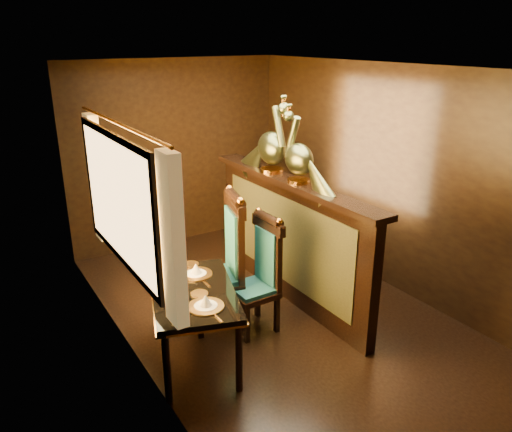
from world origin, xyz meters
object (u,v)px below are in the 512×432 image
(chair_right, at_px, (227,257))
(peacock_right, at_px, (272,134))
(dining_table, at_px, (193,297))
(chair_left, at_px, (262,270))
(peacock_left, at_px, (299,145))

(chair_right, xyz_separation_m, peacock_right, (0.82, 0.46, 1.06))
(chair_right, height_order, peacock_right, peacock_right)
(dining_table, distance_m, chair_right, 0.68)
(dining_table, distance_m, chair_left, 0.81)
(chair_right, xyz_separation_m, peacock_left, (0.82, -0.03, 1.02))
(peacock_right, bearing_deg, peacock_left, -90.00)
(peacock_left, bearing_deg, chair_right, 178.12)
(chair_left, distance_m, chair_right, 0.36)
(chair_right, relative_size, peacock_left, 1.81)
(peacock_left, height_order, peacock_right, peacock_right)
(dining_table, height_order, peacock_right, peacock_right)
(dining_table, bearing_deg, chair_left, 28.35)
(chair_right, distance_m, peacock_right, 1.42)
(dining_table, xyz_separation_m, chair_right, (0.55, 0.39, 0.10))
(dining_table, bearing_deg, peacock_left, 32.93)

